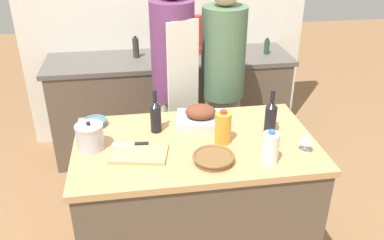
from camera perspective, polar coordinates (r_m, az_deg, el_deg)
kitchen_island at (r=2.66m, az=0.43°, el=-11.37°), size 1.43×0.84×0.90m
back_counter at (r=3.86m, az=-2.97°, el=2.16°), size 2.19×0.60×0.94m
back_wall at (r=3.92m, az=-3.84°, el=15.05°), size 2.69×0.10×2.55m
roasting_pan at (r=2.59m, az=1.21°, el=0.50°), size 0.33×0.30×0.13m
wicker_basket at (r=2.22m, az=3.03°, el=-5.34°), size 0.23×0.23×0.04m
cutting_board at (r=2.30m, az=-7.43°, el=-4.70°), size 0.35×0.26×0.02m
stock_pot at (r=2.38m, az=-14.13°, el=-2.30°), size 0.16×0.16×0.17m
mixing_bowl at (r=2.64m, az=-13.48°, el=-0.29°), size 0.15×0.15×0.05m
juice_jug at (r=2.36m, az=4.37°, el=-1.08°), size 0.09×0.09×0.21m
milk_jug at (r=2.21m, az=10.93°, el=-3.86°), size 0.09×0.09×0.20m
wine_bottle_green at (r=2.49m, az=10.98°, el=0.45°), size 0.07×0.07×0.29m
wine_bottle_dark at (r=2.48m, az=-5.13°, el=0.63°), size 0.07×0.07×0.27m
wine_glass_left at (r=2.37m, az=15.75°, el=-2.54°), size 0.08×0.08×0.11m
knife_chef at (r=2.37m, az=-8.47°, el=-3.34°), size 0.21×0.05×0.01m
stand_mixer at (r=3.76m, az=0.06°, el=11.48°), size 0.18×0.14×0.34m
condiment_bottle_tall at (r=3.81m, az=10.44°, el=10.07°), size 0.05×0.05×0.15m
condiment_bottle_short at (r=3.69m, az=-7.89°, el=10.03°), size 0.06×0.06×0.19m
condiment_bottle_extra at (r=3.74m, az=-3.68°, el=10.22°), size 0.06×0.06×0.16m
person_cook_aproned at (r=3.05m, az=-2.61°, el=5.82°), size 0.33×0.35×1.77m
person_cook_guest at (r=3.15m, az=4.30°, el=5.66°), size 0.33×0.33×1.71m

